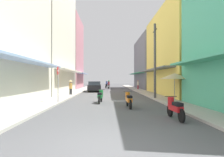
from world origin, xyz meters
TOP-DOWN VIEW (x-y plane):
  - ground_plane at (0.00, 19.38)m, footprint 102.87×102.87m
  - sidewalk_left at (-4.47, 19.38)m, footprint 1.70×54.76m
  - sidewalk_right at (4.47, 19.38)m, footprint 1.70×54.76m
  - building_left_mid at (-8.31, 18.24)m, footprint 7.05×11.97m
  - building_left_far at (-8.31, 29.13)m, footprint 7.05×8.91m
  - building_right_mid at (8.31, 15.70)m, footprint 7.05×12.30m
  - building_right_far at (8.31, 28.69)m, footprint 7.05×12.19m
  - motorbike_silver at (-0.14, 28.46)m, footprint 0.55×1.81m
  - motorbike_green at (-0.79, 9.03)m, footprint 0.55×1.81m
  - motorbike_orange at (1.05, 6.68)m, footprint 0.55×1.81m
  - motorbike_black at (-0.46, 31.83)m, footprint 0.78×1.73m
  - motorbike_red at (2.70, 3.35)m, footprint 0.55×1.81m
  - parked_car at (-2.12, 21.35)m, footprint 1.89×4.16m
  - pedestrian_midway at (4.73, 25.81)m, footprint 0.34×0.34m
  - pedestrian_far at (-4.23, 15.18)m, footprint 0.44×0.44m
  - vendor_umbrella at (4.90, 9.43)m, footprint 2.27×2.27m
  - utility_pole at (3.87, 11.33)m, footprint 0.20×1.20m
  - street_sign_no_entry at (-3.77, 8.51)m, footprint 0.07×0.60m

SIDE VIEW (x-z plane):
  - ground_plane at x=0.00m, z-range 0.00..0.00m
  - sidewalk_left at x=-4.47m, z-range 0.00..0.12m
  - sidewalk_right at x=4.47m, z-range 0.00..0.12m
  - motorbike_green at x=-0.79m, z-range 0.02..0.99m
  - motorbike_orange at x=1.05m, z-range 0.02..0.99m
  - motorbike_red at x=2.70m, z-range 0.02..0.99m
  - motorbike_silver at x=-0.14m, z-range -0.09..1.49m
  - motorbike_black at x=-0.46m, z-range -0.09..1.49m
  - parked_car at x=-2.12m, z-range 0.01..1.46m
  - pedestrian_midway at x=4.73m, z-range 0.00..1.62m
  - pedestrian_far at x=-4.23m, z-range 0.11..1.77m
  - street_sign_no_entry at x=-3.77m, z-range 0.39..3.04m
  - vendor_umbrella at x=4.90m, z-range 0.88..3.10m
  - utility_pole at x=3.87m, z-range 0.08..6.67m
  - building_right_far at x=8.31m, z-range 0.00..9.13m
  - building_right_mid at x=8.31m, z-range 0.00..9.36m
  - building_left_far at x=-8.31m, z-range -0.01..12.81m
  - building_left_mid at x=-8.31m, z-range -0.01..17.76m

